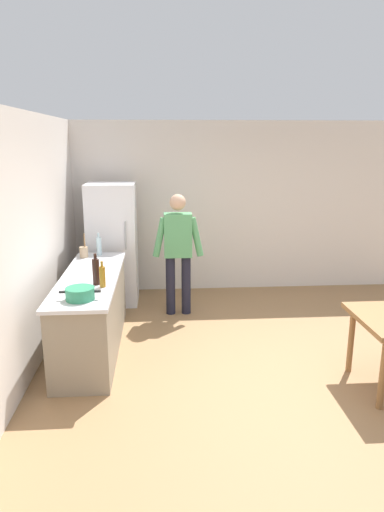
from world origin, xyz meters
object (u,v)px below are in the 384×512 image
Objects in this scene: bottle_wine_dark at (96,271)px; bottle_water_clear at (99,246)px; cooking_pot at (80,293)px; bottle_oil_amber at (102,276)px; utensil_jar at (84,252)px; person at (178,247)px; refrigerator at (113,244)px.

bottle_water_clear is at bearing 95.99° from bottle_wine_dark.
cooking_pot is at bearing -88.62° from bottle_water_clear.
bottle_oil_amber is at bearing 65.24° from cooking_pot.
bottle_oil_amber is at bearing -72.64° from utensil_jar.
bottle_water_clear is (-1.07, -0.08, 0.05)m from person.
utensil_jar is at bearing 107.36° from bottle_oil_amber.
person is at bearing 59.90° from bottle_oil_amber.
refrigerator is 2.03m from bottle_oil_amber.
bottle_wine_dark reaches higher than bottle_water_clear.
bottle_wine_dark reaches higher than utensil_jar.
person reaches higher than cooking_pot.
person reaches higher than utensil_jar.
refrigerator is 1.94m from bottle_wine_dark.
person is 5.67× the size of bottle_water_clear.
cooking_pot is at bearing -114.76° from bottle_oil_amber.
cooking_pot is 1.33× the size of bottle_water_clear.
cooking_pot is 1.18× the size of bottle_wine_dark.
person is at bearing -30.23° from refrigerator.
utensil_jar is 1.33m from bottle_oil_amber.
bottle_wine_dark is at bearing 130.03° from bottle_oil_amber.
bottle_wine_dark is 1.13× the size of bottle_water_clear.
bottle_oil_amber is 0.82× the size of bottle_wine_dark.
utensil_jar is (-0.30, -0.75, 0.08)m from refrigerator.
refrigerator is at bearing 90.59° from bottle_wine_dark.
person is at bearing 60.93° from cooking_pot.
utensil_jar is 1.14× the size of bottle_oil_amber.
bottle_wine_dark is at bearing -124.00° from person.
refrigerator is at bearing 88.24° from cooking_pot.
utensil_jar is at bearing 97.86° from cooking_pot.
utensil_jar is at bearing -171.00° from person.
person is 5.00× the size of bottle_wine_dark.
bottle_wine_dark is (-0.08, 0.09, 0.03)m from bottle_oil_amber.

